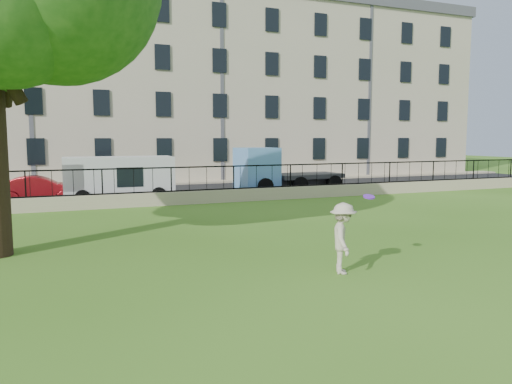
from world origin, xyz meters
name	(u,v)px	position (x,y,z in m)	size (l,w,h in m)	color
ground	(287,269)	(0.00, 0.00, 0.00)	(120.00, 120.00, 0.00)	#386518
retaining_wall	(172,198)	(0.00, 12.00, 0.30)	(50.00, 0.40, 0.60)	tan
iron_railing	(171,180)	(0.00, 12.00, 1.15)	(50.00, 0.05, 1.13)	black
street	(152,194)	(0.00, 16.70, 0.01)	(60.00, 9.00, 0.01)	black
sidewalk	(137,184)	(0.00, 21.90, 0.06)	(60.00, 1.40, 0.12)	tan
building_row	(122,84)	(0.00, 27.57, 6.92)	(56.40, 10.40, 13.80)	beige
man	(343,238)	(1.03, -0.75, 0.80)	(1.04, 0.60, 1.61)	beige
frisbee	(369,197)	(1.76, -0.67, 1.70)	(0.27, 0.27, 0.03)	#6A22C4
red_sedan	(39,189)	(-5.56, 15.40, 0.61)	(1.30, 3.72, 1.23)	maroon
white_van	(119,179)	(-2.00, 14.40, 1.06)	(5.06, 1.97, 2.13)	silver
blue_truck	(288,169)	(7.39, 15.14, 1.24)	(5.93, 2.10, 2.49)	#5D97DB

